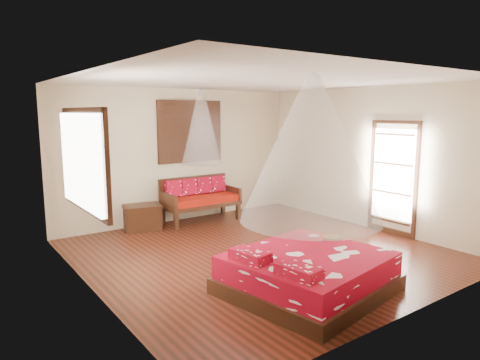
% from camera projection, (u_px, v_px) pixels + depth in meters
% --- Properties ---
extents(room, '(5.54, 5.54, 2.84)m').
position_uv_depth(room, '(261.00, 169.00, 6.92)').
color(room, black).
rests_on(room, ground).
extents(bed, '(2.22, 2.07, 0.63)m').
position_uv_depth(bed, '(307.00, 273.00, 5.54)').
color(bed, black).
rests_on(bed, floor).
extents(daybed, '(1.63, 0.72, 0.94)m').
position_uv_depth(daybed, '(199.00, 197.00, 9.10)').
color(daybed, black).
rests_on(daybed, floor).
extents(storage_chest, '(0.82, 0.67, 0.50)m').
position_uv_depth(storage_chest, '(142.00, 217.00, 8.47)').
color(storage_chest, black).
rests_on(storage_chest, floor).
extents(shutter_panel, '(1.52, 0.06, 1.32)m').
position_uv_depth(shutter_panel, '(190.00, 131.00, 9.15)').
color(shutter_panel, black).
rests_on(shutter_panel, wall_back).
extents(window_left, '(0.10, 1.74, 1.34)m').
position_uv_depth(window_left, '(86.00, 160.00, 5.47)').
color(window_left, black).
rests_on(window_left, wall_left).
extents(glazed_door, '(0.08, 1.02, 2.16)m').
position_uv_depth(glazed_door, '(393.00, 179.00, 8.06)').
color(glazed_door, black).
rests_on(glazed_door, floor).
extents(wine_tray, '(0.27, 0.27, 0.22)m').
position_uv_depth(wine_tray, '(333.00, 234.00, 6.19)').
color(wine_tray, brown).
rests_on(wine_tray, bed).
extents(mosquito_net_main, '(1.79, 1.79, 1.80)m').
position_uv_depth(mosquito_net_main, '(311.00, 150.00, 5.29)').
color(mosquito_net_main, white).
rests_on(mosquito_net_main, ceiling).
extents(mosquito_net_daybed, '(0.82, 0.82, 1.50)m').
position_uv_depth(mosquito_net_daybed, '(201.00, 127.00, 8.76)').
color(mosquito_net_daybed, white).
rests_on(mosquito_net_daybed, ceiling).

